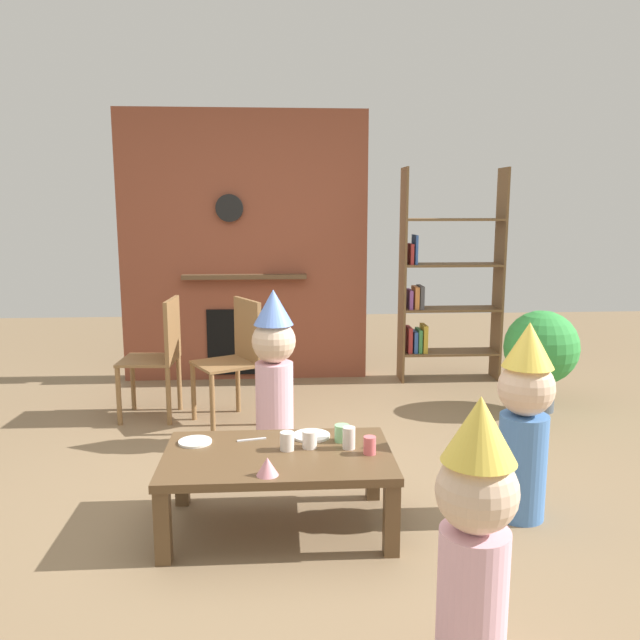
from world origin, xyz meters
name	(u,v)px	position (x,y,z in m)	size (l,w,h in m)	color
ground_plane	(297,500)	(0.00, 0.00, 0.00)	(12.00, 12.00, 0.00)	#846B4C
brick_fireplace_feature	(245,248)	(-0.39, 2.60, 1.19)	(2.20, 0.28, 2.40)	brown
bookshelf	(443,288)	(1.39, 2.40, 0.84)	(0.90, 0.28, 1.90)	brown
coffee_table	(278,464)	(-0.10, -0.29, 0.33)	(1.11, 0.67, 0.39)	brown
paper_cup_near_left	(310,439)	(0.06, -0.22, 0.43)	(0.07, 0.07, 0.09)	silver
paper_cup_near_right	(349,438)	(0.25, -0.25, 0.44)	(0.06, 0.06, 0.11)	silver
paper_cup_center	(342,433)	(0.23, -0.15, 0.43)	(0.08, 0.08, 0.09)	#8CD18C
paper_cup_far_left	(287,441)	(-0.05, -0.25, 0.43)	(0.07, 0.07, 0.09)	silver
paper_cup_far_right	(370,445)	(0.34, -0.33, 0.43)	(0.06, 0.06, 0.09)	#E5666B
paper_plate_front	(195,442)	(-0.52, -0.12, 0.39)	(0.17, 0.17, 0.01)	white
paper_plate_rear	(311,436)	(0.07, -0.07, 0.39)	(0.20, 0.20, 0.01)	white
birthday_cake_slice	(267,466)	(-0.15, -0.54, 0.43)	(0.10, 0.10, 0.08)	pink
table_fork	(252,440)	(-0.23, -0.10, 0.39)	(0.15, 0.02, 0.01)	silver
child_with_cone_hat	(475,532)	(0.55, -1.35, 0.52)	(0.27, 0.27, 0.98)	#EAB2C6
child_in_pink	(525,416)	(1.13, -0.26, 0.54)	(0.28, 0.28, 1.01)	#4C7FC6
child_by_the_chairs	(274,364)	(-0.12, 0.86, 0.55)	(0.29, 0.29, 1.04)	#EAB2C6
dining_chair_left	(161,351)	(-0.96, 1.46, 0.51)	(0.43, 0.43, 0.90)	olive
dining_chair_middle	(236,353)	(-0.40, 1.36, 0.51)	(0.54, 0.54, 0.90)	olive
potted_plant_tall	(541,351)	(1.92, 1.44, 0.47)	(0.57, 0.57, 0.79)	#4C5660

